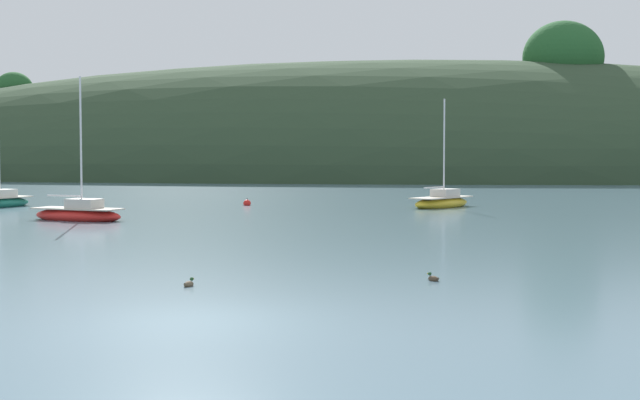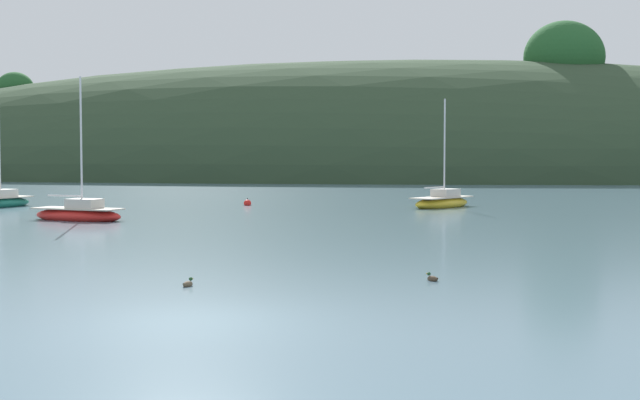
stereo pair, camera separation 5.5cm
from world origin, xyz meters
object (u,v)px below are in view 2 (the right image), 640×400
(sailboat_yellow_far, at_px, (442,202))
(mooring_buoy_channel, at_px, (247,203))
(sailboat_blue_center, at_px, (79,214))
(duck_straggler, at_px, (432,279))
(duck_lone_left, at_px, (188,284))

(sailboat_yellow_far, relative_size, mooring_buoy_channel, 11.60)
(sailboat_yellow_far, distance_m, sailboat_blue_center, 20.44)
(sailboat_blue_center, xyz_separation_m, duck_straggler, (16.00, -18.04, -0.26))
(sailboat_blue_center, distance_m, duck_lone_left, 22.17)
(sailboat_yellow_far, xyz_separation_m, duck_straggler, (-0.67, -29.86, -0.26))
(sailboat_yellow_far, relative_size, duck_straggler, 16.32)
(mooring_buoy_channel, bearing_deg, sailboat_yellow_far, -1.90)
(mooring_buoy_channel, relative_size, duck_lone_left, 1.28)
(sailboat_blue_center, xyz_separation_m, mooring_buoy_channel, (5.45, 12.19, -0.19))
(mooring_buoy_channel, relative_size, duck_straggler, 1.41)
(sailboat_blue_center, bearing_deg, duck_straggler, -48.42)
(duck_lone_left, bearing_deg, sailboat_blue_center, 117.68)
(duck_lone_left, bearing_deg, sailboat_yellow_far, 78.54)
(duck_lone_left, distance_m, duck_straggler, 5.92)
(sailboat_blue_center, bearing_deg, mooring_buoy_channel, 65.93)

